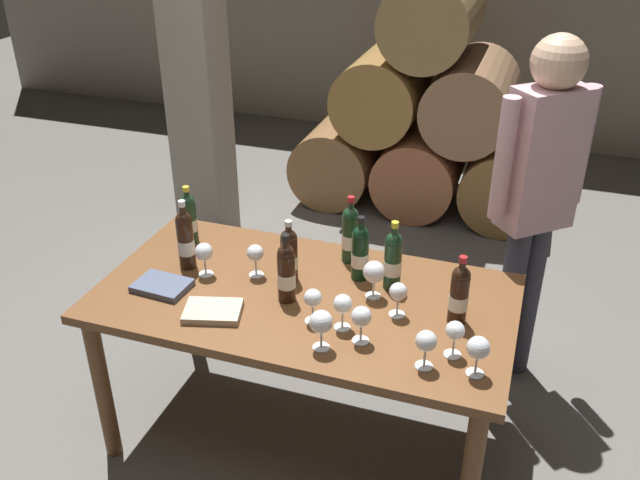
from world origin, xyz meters
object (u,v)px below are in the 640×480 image
object	(u,v)px
wine_glass_1	(426,342)
sommelier_presenting	(538,187)
tasting_notebook	(213,311)
wine_bottle_1	(189,218)
wine_glass_0	(204,253)
wine_bottle_2	(360,252)
wine_glass_7	(343,305)
wine_bottle_4	(286,272)
wine_glass_8	(478,349)
wine_glass_2	(455,332)
wine_bottle_5	(186,239)
wine_bottle_0	(393,260)
wine_glass_5	(313,299)
wine_bottle_3	(289,255)
leather_ledger	(162,286)
wine_glass_9	(321,323)
wine_bottle_6	(350,234)
wine_glass_10	(398,293)
wine_bottle_7	(459,294)
dining_table	(304,313)
wine_glass_4	(255,254)
wine_glass_6	(361,318)
wine_glass_3	(374,273)

from	to	relation	value
wine_glass_1	sommelier_presenting	size ratio (longest dim) A/B	0.09
sommelier_presenting	tasting_notebook	bearing A→B (deg)	-138.58
wine_bottle_1	wine_glass_0	world-z (taller)	wine_bottle_1
wine_bottle_2	wine_glass_7	world-z (taller)	wine_bottle_2
sommelier_presenting	wine_bottle_4	bearing A→B (deg)	-137.89
wine_bottle_4	wine_glass_8	distance (m)	0.81
wine_glass_2	wine_bottle_5	bearing A→B (deg)	168.57
wine_bottle_0	wine_glass_1	bearing A→B (deg)	-63.75
wine_glass_5	wine_bottle_3	bearing A→B (deg)	127.40
tasting_notebook	wine_glass_7	bearing A→B (deg)	-6.92
wine_bottle_4	wine_bottle_5	xyz separation A→B (m)	(-0.50, 0.10, 0.01)
leather_ledger	wine_bottle_5	bearing A→B (deg)	88.63
wine_bottle_1	wine_glass_9	xyz separation A→B (m)	(0.83, -0.56, -0.01)
wine_glass_2	wine_glass_9	bearing A→B (deg)	-166.22
wine_bottle_6	wine_glass_10	size ratio (longest dim) A/B	2.15
wine_bottle_3	wine_bottle_7	xyz separation A→B (m)	(0.71, -0.07, 0.00)
wine_bottle_3	wine_glass_0	size ratio (longest dim) A/B	1.85
dining_table	wine_glass_8	size ratio (longest dim) A/B	10.99
wine_bottle_0	wine_glass_9	xyz separation A→B (m)	(-0.14, -0.48, -0.02)
wine_glass_4	wine_bottle_7	bearing A→B (deg)	-3.89
wine_bottle_4	wine_bottle_7	xyz separation A→B (m)	(0.67, 0.07, -0.00)
wine_glass_7	leather_ledger	xyz separation A→B (m)	(-0.79, 0.02, -0.09)
wine_bottle_5	wine_glass_2	bearing A→B (deg)	-11.43
wine_bottle_5	wine_glass_0	bearing A→B (deg)	-18.84
wine_glass_9	wine_bottle_5	bearing A→B (deg)	154.25
wine_glass_6	wine_glass_8	world-z (taller)	wine_glass_8
wine_bottle_4	wine_glass_10	world-z (taller)	wine_bottle_4
wine_glass_7	sommelier_presenting	bearing A→B (deg)	55.82
wine_glass_3	wine_glass_2	bearing A→B (deg)	-36.70
dining_table	wine_glass_2	distance (m)	0.70
wine_glass_0	wine_bottle_3	bearing A→B (deg)	12.35
wine_bottle_2	wine_glass_10	world-z (taller)	wine_bottle_2
wine_bottle_7	wine_glass_0	distance (m)	1.07
wine_bottle_5	wine_bottle_7	xyz separation A→B (m)	(1.17, -0.03, -0.01)
wine_bottle_4	wine_bottle_7	size ratio (longest dim) A/B	1.03
wine_glass_10	leather_ledger	size ratio (longest dim) A/B	0.66
wine_glass_10	wine_bottle_7	bearing A→B (deg)	8.51
wine_glass_0	wine_glass_1	distance (m)	1.05
dining_table	wine_bottle_2	bearing A→B (deg)	48.23
wine_glass_2	wine_glass_7	world-z (taller)	wine_glass_7
wine_bottle_2	leather_ledger	size ratio (longest dim) A/B	1.32
wine_bottle_6	leather_ledger	bearing A→B (deg)	-144.72
wine_bottle_1	dining_table	bearing A→B (deg)	-21.06
wine_glass_10	wine_glass_1	bearing A→B (deg)	-59.50
wine_glass_2	leather_ledger	world-z (taller)	wine_glass_2
dining_table	wine_glass_5	bearing A→B (deg)	-59.91
wine_bottle_7	wine_glass_5	bearing A→B (deg)	-160.92
wine_glass_1	wine_glass_2	size ratio (longest dim) A/B	1.04
wine_glass_10	wine_glass_6	bearing A→B (deg)	-113.23
wine_glass_1	wine_glass_9	xyz separation A→B (m)	(-0.38, -0.02, 0.01)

